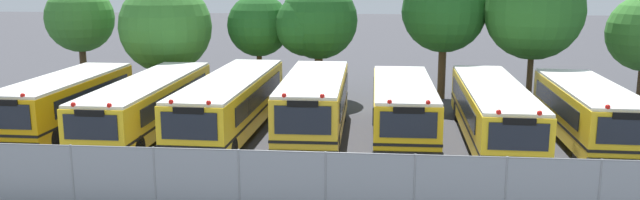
{
  "coord_description": "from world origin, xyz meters",
  "views": [
    {
      "loc": [
        2.71,
        -26.55,
        7.05
      ],
      "look_at": [
        0.17,
        0.0,
        1.6
      ],
      "focal_mm": 35.55,
      "sensor_mm": 36.0,
      "label": 1
    }
  ],
  "objects_px": {
    "tree_4": "(441,11)",
    "tree_5": "(538,11)",
    "school_bus_1": "(149,104)",
    "school_bus_4": "(403,107)",
    "tree_2": "(258,26)",
    "tree_1": "(164,27)",
    "school_bus_2": "(231,103)",
    "school_bus_5": "(493,110)",
    "tree_0": "(80,20)",
    "tree_3": "(315,22)",
    "school_bus_3": "(314,103)",
    "school_bus_6": "(588,112)",
    "school_bus_0": "(66,101)"
  },
  "relations": [
    {
      "from": "school_bus_2",
      "to": "tree_1",
      "type": "relative_size",
      "value": 1.78
    },
    {
      "from": "tree_2",
      "to": "school_bus_5",
      "type": "bearing_deg",
      "value": -38.35
    },
    {
      "from": "school_bus_3",
      "to": "tree_4",
      "type": "xyz_separation_m",
      "value": [
        6.05,
        8.98,
        3.43
      ]
    },
    {
      "from": "school_bus_6",
      "to": "tree_2",
      "type": "distance_m",
      "value": 18.24
    },
    {
      "from": "school_bus_3",
      "to": "tree_2",
      "type": "height_order",
      "value": "tree_2"
    },
    {
      "from": "school_bus_4",
      "to": "tree_2",
      "type": "bearing_deg",
      "value": -49.17
    },
    {
      "from": "school_bus_3",
      "to": "school_bus_6",
      "type": "relative_size",
      "value": 1.02
    },
    {
      "from": "school_bus_6",
      "to": "tree_5",
      "type": "xyz_separation_m",
      "value": [
        -0.41,
        7.87,
        3.63
      ]
    },
    {
      "from": "school_bus_1",
      "to": "school_bus_4",
      "type": "xyz_separation_m",
      "value": [
        11.09,
        0.22,
        0.03
      ]
    },
    {
      "from": "tree_3",
      "to": "school_bus_4",
      "type": "bearing_deg",
      "value": -61.02
    },
    {
      "from": "school_bus_4",
      "to": "tree_0",
      "type": "bearing_deg",
      "value": -26.15
    },
    {
      "from": "school_bus_3",
      "to": "tree_5",
      "type": "bearing_deg",
      "value": -145.49
    },
    {
      "from": "school_bus_6",
      "to": "tree_1",
      "type": "xyz_separation_m",
      "value": [
        -20.64,
        8.02,
        2.6
      ]
    },
    {
      "from": "school_bus_5",
      "to": "tree_0",
      "type": "distance_m",
      "value": 24.06
    },
    {
      "from": "school_bus_3",
      "to": "tree_5",
      "type": "relative_size",
      "value": 1.27
    },
    {
      "from": "tree_2",
      "to": "tree_4",
      "type": "height_order",
      "value": "tree_4"
    },
    {
      "from": "school_bus_3",
      "to": "tree_3",
      "type": "relative_size",
      "value": 1.48
    },
    {
      "from": "school_bus_2",
      "to": "tree_5",
      "type": "bearing_deg",
      "value": -150.85
    },
    {
      "from": "school_bus_3",
      "to": "tree_2",
      "type": "xyz_separation_m",
      "value": [
        -4.17,
        9.11,
        2.51
      ]
    },
    {
      "from": "tree_1",
      "to": "tree_4",
      "type": "bearing_deg",
      "value": 3.88
    },
    {
      "from": "tree_4",
      "to": "school_bus_1",
      "type": "bearing_deg",
      "value": -145.71
    },
    {
      "from": "school_bus_1",
      "to": "tree_4",
      "type": "height_order",
      "value": "tree_4"
    },
    {
      "from": "school_bus_5",
      "to": "tree_4",
      "type": "bearing_deg",
      "value": -79.65
    },
    {
      "from": "tree_2",
      "to": "school_bus_2",
      "type": "bearing_deg",
      "value": -86.8
    },
    {
      "from": "school_bus_0",
      "to": "tree_4",
      "type": "bearing_deg",
      "value": -151.13
    },
    {
      "from": "school_bus_2",
      "to": "school_bus_6",
      "type": "bearing_deg",
      "value": -179.28
    },
    {
      "from": "school_bus_6",
      "to": "tree_3",
      "type": "bearing_deg",
      "value": -33.54
    },
    {
      "from": "tree_2",
      "to": "tree_5",
      "type": "bearing_deg",
      "value": -4.97
    },
    {
      "from": "school_bus_0",
      "to": "tree_5",
      "type": "bearing_deg",
      "value": -159.38
    },
    {
      "from": "tree_1",
      "to": "tree_3",
      "type": "distance_m",
      "value": 8.42
    },
    {
      "from": "school_bus_0",
      "to": "tree_0",
      "type": "distance_m",
      "value": 10.14
    },
    {
      "from": "tree_1",
      "to": "tree_2",
      "type": "bearing_deg",
      "value": 12.89
    },
    {
      "from": "tree_4",
      "to": "tree_5",
      "type": "distance_m",
      "value": 5.06
    },
    {
      "from": "school_bus_1",
      "to": "school_bus_5",
      "type": "bearing_deg",
      "value": -179.76
    },
    {
      "from": "tree_4",
      "to": "tree_5",
      "type": "relative_size",
      "value": 0.95
    },
    {
      "from": "tree_1",
      "to": "tree_3",
      "type": "relative_size",
      "value": 1.01
    },
    {
      "from": "school_bus_3",
      "to": "tree_0",
      "type": "height_order",
      "value": "tree_0"
    },
    {
      "from": "school_bus_0",
      "to": "school_bus_3",
      "type": "xyz_separation_m",
      "value": [
        11.09,
        0.16,
        0.1
      ]
    },
    {
      "from": "school_bus_0",
      "to": "tree_1",
      "type": "distance_m",
      "value": 8.7
    },
    {
      "from": "tree_4",
      "to": "school_bus_3",
      "type": "bearing_deg",
      "value": -123.94
    },
    {
      "from": "school_bus_0",
      "to": "school_bus_5",
      "type": "bearing_deg",
      "value": -179.1
    },
    {
      "from": "school_bus_3",
      "to": "tree_1",
      "type": "relative_size",
      "value": 1.47
    },
    {
      "from": "school_bus_2",
      "to": "tree_0",
      "type": "height_order",
      "value": "tree_0"
    },
    {
      "from": "school_bus_4",
      "to": "tree_5",
      "type": "xyz_separation_m",
      "value": [
        7.18,
        7.7,
        3.63
      ]
    },
    {
      "from": "school_bus_0",
      "to": "school_bus_6",
      "type": "bearing_deg",
      "value": -179.01
    },
    {
      "from": "school_bus_4",
      "to": "tree_0",
      "type": "height_order",
      "value": "tree_0"
    },
    {
      "from": "tree_2",
      "to": "tree_0",
      "type": "bearing_deg",
      "value": -178.81
    },
    {
      "from": "school_bus_6",
      "to": "tree_0",
      "type": "distance_m",
      "value": 27.63
    },
    {
      "from": "tree_5",
      "to": "school_bus_5",
      "type": "bearing_deg",
      "value": -113.57
    },
    {
      "from": "school_bus_0",
      "to": "school_bus_5",
      "type": "distance_m",
      "value": 18.6
    }
  ]
}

